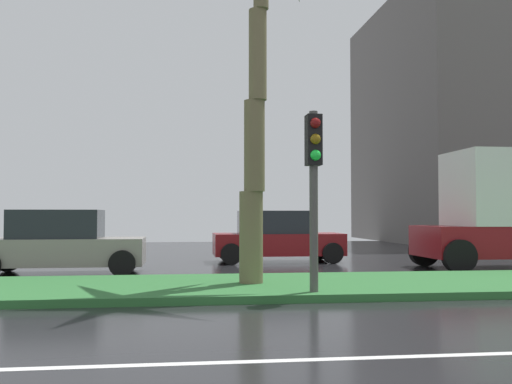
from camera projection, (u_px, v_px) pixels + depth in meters
name	position (u px, v px, depth m)	size (l,w,h in m)	color
ground_plane	(14.00, 290.00, 12.73)	(90.00, 42.00, 0.10)	black
median_strip	(0.00, 290.00, 11.75)	(85.50, 4.00, 0.15)	#2D6B33
traffic_signal_median_right	(314.00, 167.00, 11.05)	(0.28, 0.43, 3.40)	#4C4C47
car_in_traffic_third	(61.00, 243.00, 15.73)	(4.30, 2.02, 1.72)	gray
car_in_traffic_fourth	(276.00, 237.00, 19.72)	(4.30, 2.02, 1.72)	maroon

